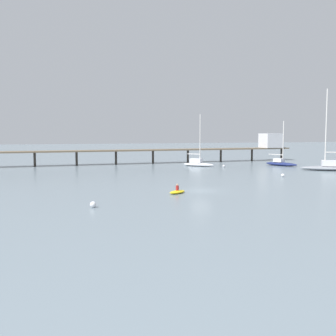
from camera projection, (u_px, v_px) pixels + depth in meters
ground_plane at (201, 190)px, 50.32m from camera, size 400.00×400.00×0.00m
pier at (194, 146)px, 96.08m from camera, size 79.58×8.42×6.82m
sailboat_white at (198, 163)px, 85.44m from camera, size 6.33×6.11×10.91m
sailboat_navy at (281, 163)px, 86.70m from camera, size 5.07×7.66×9.53m
sailboat_gray at (329, 166)px, 76.32m from camera, size 9.95×7.40×15.25m
dinghy_yellow at (177, 192)px, 48.00m from camera, size 2.77×2.51×1.14m
mooring_buoy_outer at (224, 166)px, 82.90m from camera, size 0.52×0.52×0.52m
mooring_buoy_far at (283, 175)px, 65.29m from camera, size 0.53×0.53×0.53m
mooring_buoy_near at (93, 204)px, 38.98m from camera, size 0.60×0.60×0.60m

